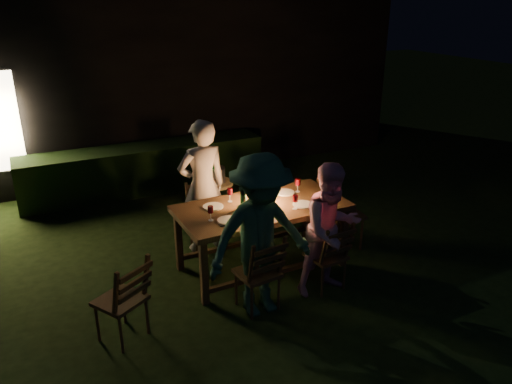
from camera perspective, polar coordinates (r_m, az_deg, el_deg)
name	(u,v)px	position (r m, az deg, el deg)	size (l,w,h in m)	color
garden_envelope	(135,79)	(11.10, -13.64, 12.48)	(40.00, 40.00, 3.20)	black
dining_table	(262,212)	(6.11, 0.68, -2.25)	(2.09, 1.08, 0.86)	#502C1A
chair_near_left	(258,285)	(5.55, 0.26, -10.61)	(0.48, 0.50, 0.96)	#502C1A
chair_near_right	(326,267)	(5.97, 8.03, -8.49)	(0.45, 0.48, 0.91)	#502C1A
chair_far_left	(206,230)	(6.78, -5.75, -4.34)	(0.47, 0.50, 0.95)	#502C1A
chair_far_right	(270,215)	(7.16, 1.66, -2.64)	(0.51, 0.54, 1.01)	#502C1A
chair_end	(341,225)	(6.91, 9.72, -3.73)	(0.55, 0.51, 1.07)	#502C1A
chair_spare	(123,314)	(5.29, -14.95, -13.27)	(0.61, 0.62, 0.97)	#502C1A
person_house_side	(203,187)	(6.58, -6.13, 0.62)	(0.66, 0.43, 1.80)	beige
person_opp_right	(331,230)	(5.69, 8.58, -4.29)	(0.76, 0.59, 1.57)	#E49DBE
person_opp_left	(260,237)	(5.21, 0.51, -5.15)	(1.17, 0.67, 1.81)	#306148
lantern	(264,191)	(6.07, 0.88, 0.10)	(0.16, 0.16, 0.35)	white
plate_far_left	(213,206)	(6.04, -4.92, -1.66)	(0.25, 0.25, 0.01)	white
plate_near_left	(228,220)	(5.67, -3.21, -3.24)	(0.25, 0.25, 0.01)	white
plate_far_right	(285,192)	(6.45, 3.30, -0.04)	(0.25, 0.25, 0.01)	white
plate_near_right	(303,204)	(6.11, 5.39, -1.41)	(0.25, 0.25, 0.01)	white
wineglass_a	(230,195)	(6.15, -3.01, -0.35)	(0.06, 0.06, 0.18)	#59070F
wineglass_b	(211,213)	(5.66, -5.21, -2.44)	(0.06, 0.06, 0.18)	#59070F
wineglass_c	(295,202)	(5.95, 4.50, -1.17)	(0.06, 0.06, 0.18)	#59070F
wineglass_d	(298,185)	(6.47, 4.80, 0.76)	(0.06, 0.06, 0.18)	#59070F
wineglass_e	(266,209)	(5.75, 1.20, -1.95)	(0.06, 0.06, 0.18)	silver
bottle_table	(243,198)	(5.91, -1.46, -0.71)	(0.07, 0.07, 0.28)	#0F471E
napkin_left	(263,217)	(5.75, 0.85, -2.86)	(0.18, 0.14, 0.01)	red
napkin_right	(313,205)	(6.10, 6.58, -1.52)	(0.18, 0.14, 0.01)	red
phone	(225,224)	(5.58, -3.53, -3.72)	(0.14, 0.07, 0.01)	black
side_table	(215,187)	(7.31, -4.68, 0.54)	(0.52, 0.52, 0.71)	olive
ice_bucket	(215,175)	(7.24, -4.72, 1.97)	(0.30, 0.30, 0.22)	#A5A8AD
bottle_bucket_a	(213,173)	(7.17, -4.99, 2.18)	(0.07, 0.07, 0.32)	#0F471E
bottle_bucket_b	(217,170)	(7.27, -4.48, 2.49)	(0.07, 0.07, 0.32)	#0F471E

